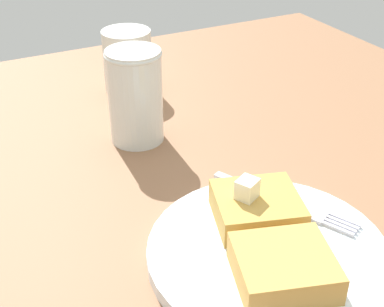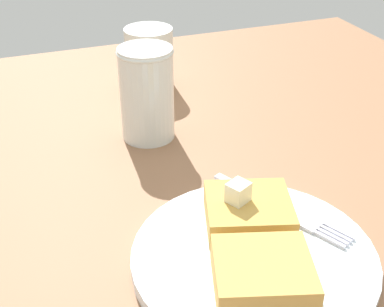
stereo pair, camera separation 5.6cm
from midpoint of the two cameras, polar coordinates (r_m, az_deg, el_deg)
table_surface at (r=52.24cm, az=0.78°, el=-10.18°), size 109.98×109.98×2.08cm
plate at (r=49.25cm, az=9.90°, el=-10.99°), size 21.94×21.94×1.38cm
toast_slice_left at (r=51.07cm, az=9.18°, el=-6.32°), size 9.34×9.74×2.67cm
toast_slice_middle at (r=45.07cm, az=11.18°, el=-12.65°), size 9.34×9.74×2.67cm
butter_pat_primary at (r=49.57cm, az=8.18°, el=-4.22°), size 2.44×2.52×1.94cm
fork at (r=53.82cm, az=12.97°, el=-6.12°), size 15.00×8.33×0.36cm
syrup_jar at (r=65.86cm, az=-2.39°, el=5.86°), size 6.85×6.85×11.72cm
coffee_mug at (r=80.06cm, az=-2.52°, el=10.03°), size 10.03×7.09×9.03cm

